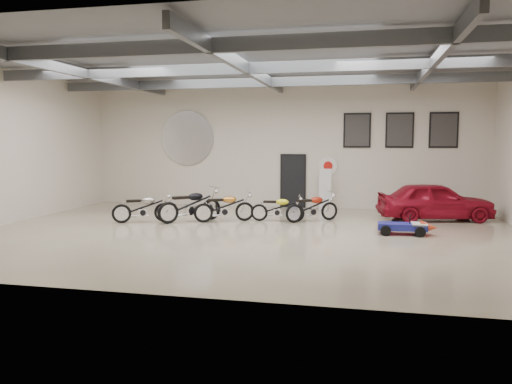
% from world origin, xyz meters
% --- Properties ---
extents(floor, '(16.00, 12.00, 0.01)m').
position_xyz_m(floor, '(0.00, 0.00, 0.00)').
color(floor, tan).
rests_on(floor, ground).
extents(ceiling, '(16.00, 12.00, 0.01)m').
position_xyz_m(ceiling, '(0.00, 0.00, 5.00)').
color(ceiling, slate).
rests_on(ceiling, back_wall).
extents(back_wall, '(16.00, 0.02, 5.00)m').
position_xyz_m(back_wall, '(0.00, 6.00, 2.50)').
color(back_wall, beige).
rests_on(back_wall, floor).
extents(left_wall, '(0.02, 12.00, 5.00)m').
position_xyz_m(left_wall, '(-8.00, 0.00, 2.50)').
color(left_wall, beige).
rests_on(left_wall, floor).
extents(ceiling_beams, '(15.80, 11.80, 0.32)m').
position_xyz_m(ceiling_beams, '(0.00, 0.00, 4.75)').
color(ceiling_beams, '#53565A').
rests_on(ceiling_beams, ceiling).
extents(door, '(0.92, 0.08, 2.10)m').
position_xyz_m(door, '(0.50, 5.95, 1.05)').
color(door, black).
rests_on(door, back_wall).
extents(logo_plaque, '(2.30, 0.06, 1.16)m').
position_xyz_m(logo_plaque, '(-4.00, 5.95, 2.80)').
color(logo_plaque, silver).
rests_on(logo_plaque, back_wall).
extents(poster_left, '(1.05, 0.08, 1.35)m').
position_xyz_m(poster_left, '(3.00, 5.96, 3.10)').
color(poster_left, black).
rests_on(poster_left, back_wall).
extents(poster_mid, '(1.05, 0.08, 1.35)m').
position_xyz_m(poster_mid, '(4.60, 5.96, 3.10)').
color(poster_mid, black).
rests_on(poster_mid, back_wall).
extents(poster_right, '(1.05, 0.08, 1.35)m').
position_xyz_m(poster_right, '(6.20, 5.96, 3.10)').
color(poster_right, black).
rests_on(poster_right, back_wall).
extents(oil_sign, '(0.72, 0.10, 0.72)m').
position_xyz_m(oil_sign, '(1.90, 5.95, 1.70)').
color(oil_sign, white).
rests_on(oil_sign, back_wall).
extents(banner_stand, '(0.48, 0.24, 1.69)m').
position_xyz_m(banner_stand, '(1.82, 5.50, 0.85)').
color(banner_stand, white).
rests_on(banner_stand, floor).
extents(motorcycle_silver, '(2.02, 1.40, 1.02)m').
position_xyz_m(motorcycle_silver, '(-3.84, 1.17, 0.51)').
color(motorcycle_silver, silver).
rests_on(motorcycle_silver, floor).
extents(motorcycle_black, '(2.08, 2.07, 1.16)m').
position_xyz_m(motorcycle_black, '(-2.35, 1.63, 0.58)').
color(motorcycle_black, silver).
rests_on(motorcycle_black, floor).
extents(motorcycle_gold, '(2.06, 1.43, 1.04)m').
position_xyz_m(motorcycle_gold, '(-1.23, 1.87, 0.52)').
color(motorcycle_gold, silver).
rests_on(motorcycle_gold, floor).
extents(motorcycle_yellow, '(1.81, 0.68, 0.92)m').
position_xyz_m(motorcycle_yellow, '(0.49, 2.33, 0.46)').
color(motorcycle_yellow, silver).
rests_on(motorcycle_yellow, floor).
extents(motorcycle_red, '(1.92, 1.60, 1.00)m').
position_xyz_m(motorcycle_red, '(1.63, 2.57, 0.50)').
color(motorcycle_red, silver).
rests_on(motorcycle_red, floor).
extents(go_kart, '(1.69, 0.76, 0.61)m').
position_xyz_m(go_kart, '(4.57, 0.81, 0.31)').
color(go_kart, navy).
rests_on(go_kart, floor).
extents(vintage_car, '(2.28, 4.06, 1.31)m').
position_xyz_m(vintage_car, '(5.70, 3.79, 0.65)').
color(vintage_car, maroon).
rests_on(vintage_car, floor).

